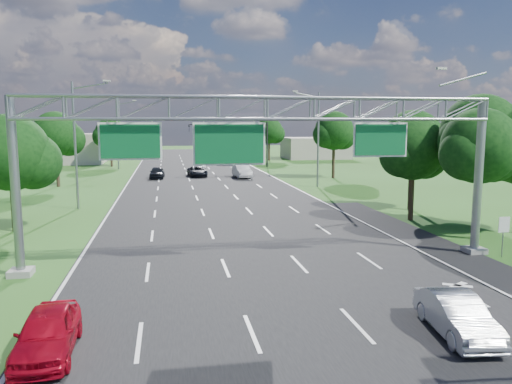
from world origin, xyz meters
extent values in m
plane|color=#284F17|center=(0.00, 30.00, 0.00)|extent=(220.00, 220.00, 0.00)
cube|color=black|center=(0.00, 30.00, 0.00)|extent=(18.00, 180.00, 0.02)
cube|color=black|center=(10.20, 14.00, 0.00)|extent=(3.00, 30.00, 0.02)
cube|color=gray|center=(11.50, 12.00, 0.15)|extent=(1.00, 1.00, 0.30)
cylinder|color=gray|center=(11.50, 12.00, 4.00)|extent=(0.44, 0.44, 8.00)
cube|color=gray|center=(-11.00, 12.00, 0.15)|extent=(1.00, 1.00, 0.30)
cylinder|color=gray|center=(-11.00, 12.00, 4.00)|extent=(0.40, 0.40, 8.00)
cylinder|color=gray|center=(10.30, 12.00, 9.00)|extent=(2.54, 0.12, 0.79)
cube|color=beige|center=(9.10, 12.00, 9.50)|extent=(0.50, 0.22, 0.12)
cube|color=white|center=(-6.00, 11.98, 6.00)|extent=(2.80, 0.05, 1.70)
cube|color=#0B592C|center=(-6.00, 11.92, 6.00)|extent=(2.62, 0.05, 1.52)
cube|color=white|center=(-1.50, 11.98, 5.85)|extent=(3.40, 0.05, 2.00)
cube|color=#0B592C|center=(-1.50, 11.92, 5.85)|extent=(3.22, 0.05, 1.82)
cube|color=white|center=(6.00, 11.98, 6.00)|extent=(2.80, 0.05, 1.70)
cube|color=#0B592C|center=(6.00, 11.92, 6.00)|extent=(2.62, 0.05, 1.52)
cylinder|color=gray|center=(12.40, 11.00, 1.00)|extent=(0.06, 0.06, 2.00)
cube|color=white|center=(12.40, 10.97, 1.70)|extent=(0.60, 0.04, 0.80)
cylinder|color=black|center=(11.00, 65.00, 3.50)|extent=(0.24, 0.24, 7.00)
cylinder|color=black|center=(5.00, 65.00, 6.60)|extent=(12.00, 0.18, 0.18)
imported|color=black|center=(-1.00, 65.00, 6.05)|extent=(0.18, 0.22, 1.10)
imported|color=black|center=(4.00, 65.00, 6.05)|extent=(0.18, 0.22, 1.10)
imported|color=black|center=(9.00, 65.00, 6.05)|extent=(0.18, 0.22, 1.10)
cylinder|color=gray|center=(-11.50, 30.00, 5.00)|extent=(0.20, 0.20, 10.00)
cylinder|color=gray|center=(-10.20, 30.00, 9.70)|extent=(2.78, 0.12, 0.60)
cube|color=beige|center=(-8.90, 30.00, 10.10)|extent=(0.55, 0.22, 0.12)
cylinder|color=gray|center=(-11.50, 65.00, 5.00)|extent=(0.20, 0.20, 10.00)
cylinder|color=gray|center=(-10.20, 65.00, 9.70)|extent=(2.78, 0.12, 0.60)
cube|color=beige|center=(-8.90, 65.00, 10.10)|extent=(0.55, 0.22, 0.12)
cylinder|color=gray|center=(11.50, 40.00, 5.00)|extent=(0.20, 0.20, 10.00)
cylinder|color=gray|center=(10.20, 40.00, 9.70)|extent=(2.78, 0.12, 0.60)
cube|color=beige|center=(8.90, 40.00, 10.10)|extent=(0.55, 0.22, 0.12)
cylinder|color=#2D2116|center=(13.50, 15.00, 1.87)|extent=(0.36, 0.36, 3.74)
sphere|color=black|center=(13.50, 15.00, 5.50)|extent=(4.40, 4.40, 4.40)
sphere|color=black|center=(14.60, 15.40, 4.95)|extent=(3.30, 3.30, 3.30)
sphere|color=black|center=(12.51, 14.70, 5.06)|extent=(3.08, 3.08, 3.08)
cylinder|color=#2D2116|center=(15.50, 18.00, 2.09)|extent=(0.36, 0.36, 4.18)
sphere|color=black|center=(15.50, 18.00, 6.18)|extent=(5.00, 5.00, 5.00)
sphere|color=black|center=(16.75, 18.40, 5.55)|extent=(3.75, 3.75, 3.75)
sphere|color=black|center=(14.38, 17.70, 5.68)|extent=(3.50, 3.50, 3.50)
cylinder|color=#2D2116|center=(12.50, 21.00, 1.65)|extent=(0.36, 0.36, 3.30)
sphere|color=black|center=(12.50, 21.00, 5.06)|extent=(4.40, 4.40, 4.40)
sphere|color=black|center=(13.60, 21.40, 4.51)|extent=(3.30, 3.30, 3.30)
sphere|color=black|center=(11.51, 20.70, 4.62)|extent=(3.08, 3.08, 3.08)
sphere|color=black|center=(15.96, 15.70, 4.90)|extent=(3.22, 3.22, 3.22)
cylinder|color=#2D2116|center=(14.50, 25.00, 1.76)|extent=(0.36, 0.36, 3.52)
sphere|color=black|center=(14.50, 25.00, 5.44)|extent=(4.80, 4.80, 4.80)
sphere|color=black|center=(15.70, 25.40, 4.84)|extent=(3.60, 3.60, 3.60)
sphere|color=black|center=(13.42, 24.70, 4.96)|extent=(3.36, 3.36, 3.36)
cylinder|color=#2D2116|center=(-14.00, 22.00, 1.54)|extent=(0.36, 0.36, 3.08)
sphere|color=black|center=(-14.00, 22.00, 5.00)|extent=(4.80, 4.80, 4.80)
sphere|color=black|center=(-12.80, 22.40, 4.40)|extent=(3.60, 3.60, 3.60)
cylinder|color=#2D2116|center=(-16.00, 45.00, 1.87)|extent=(0.36, 0.36, 3.74)
sphere|color=black|center=(-16.00, 45.00, 5.66)|extent=(4.80, 4.80, 4.80)
sphere|color=black|center=(-14.80, 45.40, 5.06)|extent=(3.60, 3.60, 3.60)
sphere|color=black|center=(-17.08, 44.70, 5.18)|extent=(3.36, 3.36, 3.36)
cylinder|color=#2D2116|center=(-13.00, 70.00, 1.65)|extent=(0.36, 0.36, 3.30)
sphere|color=black|center=(-13.00, 70.00, 5.22)|extent=(4.80, 4.80, 4.80)
sphere|color=black|center=(-11.80, 70.40, 4.62)|extent=(3.60, 3.60, 3.60)
sphere|color=black|center=(-14.08, 69.70, 4.74)|extent=(3.36, 3.36, 3.36)
cylinder|color=#2D2116|center=(16.00, 48.00, 1.98)|extent=(0.36, 0.36, 3.96)
sphere|color=black|center=(16.00, 48.00, 5.88)|extent=(4.80, 4.80, 4.80)
sphere|color=black|center=(17.20, 48.40, 5.28)|extent=(3.60, 3.60, 3.60)
sphere|color=black|center=(14.92, 47.70, 5.40)|extent=(3.36, 3.36, 3.36)
cylinder|color=#2D2116|center=(14.00, 78.00, 1.76)|extent=(0.36, 0.36, 3.52)
sphere|color=black|center=(14.00, 78.00, 5.44)|extent=(4.80, 4.80, 4.80)
sphere|color=black|center=(15.20, 78.40, 4.84)|extent=(3.60, 3.60, 3.60)
sphere|color=black|center=(12.92, 77.70, 4.96)|extent=(3.36, 3.36, 3.36)
cube|color=#ADA291|center=(-22.00, 78.00, 2.50)|extent=(14.00, 10.00, 5.00)
cube|color=#ADA291|center=(24.00, 82.00, 2.00)|extent=(12.00, 9.00, 4.00)
imported|color=#B1081B|center=(-8.00, 3.61, 0.69)|extent=(1.75, 4.09, 1.37)
imported|color=silver|center=(4.71, 2.76, 0.66)|extent=(1.86, 4.15, 1.32)
imported|color=white|center=(0.63, 65.04, 0.59)|extent=(1.90, 4.16, 1.18)
imported|color=black|center=(-0.62, 52.74, 0.64)|extent=(2.56, 4.79, 1.28)
imported|color=black|center=(-5.65, 51.42, 0.72)|extent=(1.93, 4.31, 1.44)
imported|color=#BBBBBB|center=(4.85, 50.40, 0.81)|extent=(2.05, 5.02, 1.62)
cube|color=beige|center=(5.82, 76.81, 1.64)|extent=(2.64, 6.06, 2.98)
cube|color=silver|center=(5.82, 72.64, 1.09)|extent=(2.38, 2.28, 2.18)
cylinder|color=black|center=(4.73, 72.84, 0.50)|extent=(0.35, 0.99, 0.99)
cylinder|color=black|center=(6.91, 72.84, 0.50)|extent=(0.35, 0.99, 0.99)
cylinder|color=black|center=(4.73, 78.80, 0.50)|extent=(0.35, 0.99, 0.99)
cylinder|color=black|center=(6.91, 78.80, 0.50)|extent=(0.35, 0.99, 0.99)
camera|label=1|loc=(-4.40, -11.27, 6.83)|focal=35.00mm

